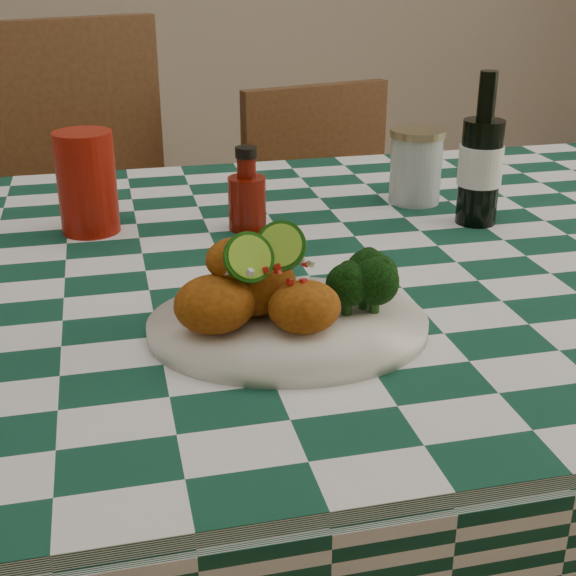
{
  "coord_description": "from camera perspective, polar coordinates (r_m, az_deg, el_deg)",
  "views": [
    {
      "loc": [
        -0.25,
        -0.99,
        1.18
      ],
      "look_at": [
        -0.06,
        -0.22,
        0.84
      ],
      "focal_mm": 50.0,
      "sensor_mm": 36.0,
      "label": 1
    }
  ],
  "objects": [
    {
      "name": "dining_table",
      "position": [
        1.29,
        0.58,
        -14.33
      ],
      "size": [
        1.66,
        1.06,
        0.79
      ],
      "primitive_type": null,
      "color": "#11402E",
      "rests_on": "ground"
    },
    {
      "name": "plate",
      "position": [
        0.88,
        -0.0,
        -2.75
      ],
      "size": [
        0.34,
        0.29,
        0.02
      ],
      "primitive_type": null,
      "rotation": [
        0.0,
        0.0,
        -0.17
      ],
      "color": "white",
      "rests_on": "dining_table"
    },
    {
      "name": "fried_chicken_pile",
      "position": [
        0.85,
        -1.46,
        0.77
      ],
      "size": [
        0.16,
        0.12,
        0.1
      ],
      "primitive_type": null,
      "color": "#9E530F",
      "rests_on": "plate"
    },
    {
      "name": "broccoli_side",
      "position": [
        0.9,
        5.51,
        0.4
      ],
      "size": [
        0.08,
        0.08,
        0.06
      ],
      "primitive_type": null,
      "color": "black",
      "rests_on": "plate"
    },
    {
      "name": "red_tumbler",
      "position": [
        1.21,
        -14.11,
        7.28
      ],
      "size": [
        0.09,
        0.09,
        0.15
      ],
      "primitive_type": "cylinder",
      "rotation": [
        0.0,
        0.0,
        -0.11
      ],
      "color": "maroon",
      "rests_on": "dining_table"
    },
    {
      "name": "ketchup_bottle",
      "position": [
        1.19,
        -2.94,
        7.06
      ],
      "size": [
        0.06,
        0.06,
        0.12
      ],
      "primitive_type": null,
      "rotation": [
        0.0,
        0.0,
        0.01
      ],
      "color": "#650F05",
      "rests_on": "dining_table"
    },
    {
      "name": "mason_jar",
      "position": [
        1.33,
        9.08,
        8.56
      ],
      "size": [
        0.1,
        0.1,
        0.12
      ],
      "primitive_type": null,
      "rotation": [
        0.0,
        0.0,
        -0.06
      ],
      "color": "#B2BCBA",
      "rests_on": "dining_table"
    },
    {
      "name": "beer_bottle",
      "position": [
        1.24,
        13.63,
        9.55
      ],
      "size": [
        0.08,
        0.08,
        0.23
      ],
      "primitive_type": null,
      "rotation": [
        0.0,
        0.0,
        0.26
      ],
      "color": "black",
      "rests_on": "dining_table"
    },
    {
      "name": "wooden_chair_left",
      "position": [
        1.84,
        -12.53,
        1.57
      ],
      "size": [
        0.61,
        0.62,
        1.03
      ],
      "primitive_type": null,
      "rotation": [
        0.0,
        0.0,
        0.36
      ],
      "color": "#472814",
      "rests_on": "ground"
    },
    {
      "name": "wooden_chair_right",
      "position": [
        1.99,
        4.26,
        1.14
      ],
      "size": [
        0.48,
        0.49,
        0.86
      ],
      "primitive_type": null,
      "rotation": [
        0.0,
        0.0,
        0.23
      ],
      "color": "#472814",
      "rests_on": "ground"
    }
  ]
}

